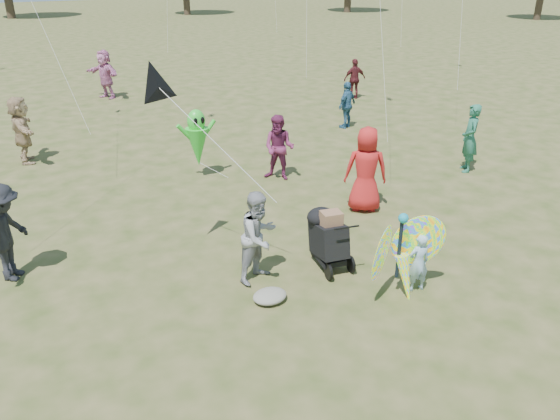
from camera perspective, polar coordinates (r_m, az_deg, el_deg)
The scene contains 16 objects.
ground at distance 8.82m, azimuth 6.25°, elevation -9.72°, with size 160.00×160.00×0.00m, color #51592B.
child_girl at distance 9.14m, azimuth 14.27°, elevation -5.36°, with size 0.37×0.24×1.01m, color #93B7D0.
adult_man at distance 9.04m, azimuth -2.19°, elevation -2.81°, with size 0.77×0.60×1.59m, color #939599.
grey_bag at distance 8.80m, azimuth -1.08°, elevation -8.98°, with size 0.56×0.46×0.18m, color gray.
crowd_a at distance 11.75m, azimuth 8.97°, elevation 4.19°, with size 0.90×0.59×1.85m, color red.
crowd_b at distance 10.12m, azimuth -26.74°, elevation -2.14°, with size 1.10×0.63×1.71m, color black.
crowd_c at distance 18.00m, azimuth 7.01°, elevation 10.84°, with size 0.88×0.36×1.49m, color #2E5D7F.
crowd_d at distance 16.11m, azimuth -25.37°, elevation 7.58°, with size 1.65×0.53×1.78m, color tan.
crowd_e at distance 13.40m, azimuth -0.09°, elevation 6.52°, with size 0.78×0.61×1.61m, color #71254E.
crowd_f at distance 14.74m, azimuth 19.22°, elevation 7.09°, with size 0.63×0.42×1.74m, color #26664E.
crowd_h at distance 22.14m, azimuth 7.80°, elevation 13.42°, with size 0.91×0.38×1.54m, color #531B20.
crowd_j at distance 23.09m, azimuth -17.81°, elevation 13.37°, with size 1.74×0.55×1.87m, color #C470A1.
jogging_stroller at distance 9.53m, azimuth 4.96°, elevation -2.61°, with size 0.64×1.11×1.09m.
butterfly_kite at distance 8.84m, azimuth 12.65°, elevation -4.78°, with size 1.74×0.75×1.65m.
delta_kite_rig at distance 9.06m, azimuth -12.53°, elevation 12.36°, with size 1.88×1.59×2.27m.
alien_kite at distance 13.58m, azimuth -8.62°, elevation 7.21°, with size 1.12×0.69×1.74m.
Camera 1 is at (-4.56, -5.71, 4.94)m, focal length 35.00 mm.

